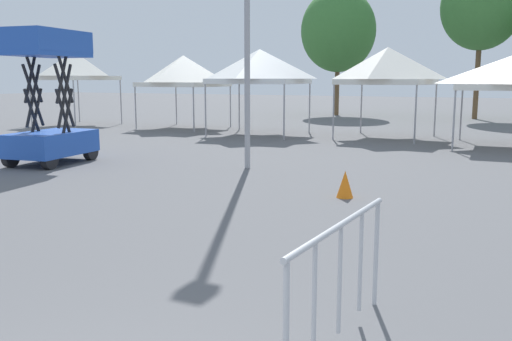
% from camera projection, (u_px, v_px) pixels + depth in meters
% --- Properties ---
extents(canopy_tent_behind_left, '(3.32, 3.32, 3.53)m').
position_uv_depth(canopy_tent_behind_left, '(75.00, 66.00, 26.67)').
color(canopy_tent_behind_left, '#9E9EA3').
rests_on(canopy_tent_behind_left, ground).
extents(canopy_tent_behind_right, '(3.31, 3.31, 3.27)m').
position_uv_depth(canopy_tent_behind_right, '(183.00, 71.00, 24.96)').
color(canopy_tent_behind_right, '#9E9EA3').
rests_on(canopy_tent_behind_right, ground).
extents(canopy_tent_left_of_center, '(3.59, 3.59, 3.38)m').
position_uv_depth(canopy_tent_left_of_center, '(260.00, 67.00, 21.91)').
color(canopy_tent_left_of_center, '#9E9EA3').
rests_on(canopy_tent_left_of_center, ground).
extents(canopy_tent_right_of_center, '(3.37, 3.37, 3.39)m').
position_uv_depth(canopy_tent_right_of_center, '(387.00, 66.00, 20.67)').
color(canopy_tent_right_of_center, '#9E9EA3').
rests_on(canopy_tent_right_of_center, ground).
extents(scissor_lift, '(1.70, 2.47, 3.46)m').
position_uv_depth(scissor_lift, '(50.00, 123.00, 14.56)').
color(scissor_lift, black).
rests_on(scissor_lift, ground).
extents(tree_behind_tents_center, '(4.52, 4.52, 7.61)m').
position_uv_depth(tree_behind_tents_center, '(338.00, 31.00, 33.60)').
color(tree_behind_tents_center, brown).
rests_on(tree_behind_tents_center, ground).
extents(tree_behind_tents_left, '(4.32, 4.32, 8.52)m').
position_uv_depth(tree_behind_tents_left, '(482.00, 6.00, 30.12)').
color(tree_behind_tents_left, brown).
rests_on(tree_behind_tents_left, ground).
extents(crowd_barrier_near_person, '(0.17, 2.10, 1.08)m').
position_uv_depth(crowd_barrier_near_person, '(340.00, 260.00, 4.53)').
color(crowd_barrier_near_person, '#B7BABF').
rests_on(crowd_barrier_near_person, ground).
extents(traffic_cone_lot_center, '(0.32, 0.32, 0.51)m').
position_uv_depth(traffic_cone_lot_center, '(345.00, 184.00, 10.44)').
color(traffic_cone_lot_center, orange).
rests_on(traffic_cone_lot_center, ground).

